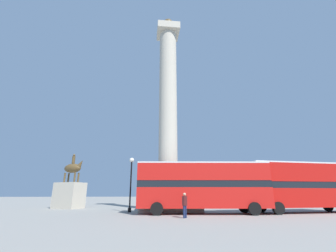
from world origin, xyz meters
The scene contains 7 objects.
ground_plane centered at (0.00, 0.00, 0.00)m, with size 200.00×200.00×0.00m, color gray.
monument_column centered at (0.00, 0.00, 7.92)m, with size 5.85×5.85×23.08m.
bus_a centered at (2.55, -4.05, 2.34)m, with size 11.20×3.60×4.22m.
bus_b centered at (11.94, -3.79, 2.41)m, with size 10.38×3.39×4.36m.
equestrian_statue centered at (-11.04, 4.73, 1.92)m, with size 3.71×3.34×6.28m.
street_lamp centered at (-3.71, -1.54, 2.92)m, with size 0.44×0.44×4.98m.
pedestrian_near_lamp centered at (0.45, -7.00, 0.95)m, with size 0.42×0.46×1.70m.
Camera 1 is at (-2.51, -23.63, 1.66)m, focal length 24.00 mm.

